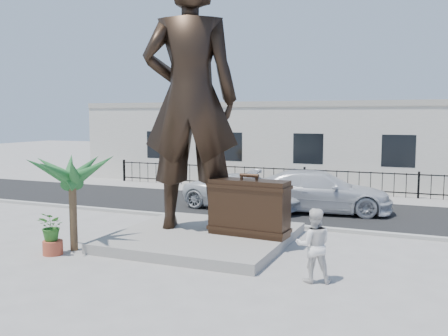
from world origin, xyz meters
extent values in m
plane|color=#9E9991|center=(0.00, 0.00, 0.00)|extent=(100.00, 100.00, 0.00)
cube|color=black|center=(0.00, 8.00, 0.01)|extent=(40.00, 7.00, 0.01)
cube|color=#A5A399|center=(0.00, 4.50, 0.06)|extent=(40.00, 0.25, 0.12)
cube|color=#9E9991|center=(0.00, 12.00, 0.01)|extent=(40.00, 2.50, 0.02)
cube|color=gray|center=(-0.50, 1.50, 0.15)|extent=(5.20, 5.20, 0.30)
cube|color=black|center=(0.00, 12.80, 0.60)|extent=(22.00, 0.10, 1.20)
cube|color=silver|center=(0.00, 17.00, 2.20)|extent=(28.00, 7.00, 4.40)
imported|color=black|center=(-1.16, 2.00, 4.48)|extent=(3.53, 2.88, 8.36)
cube|color=black|center=(0.93, 1.74, 1.15)|extent=(2.47, 0.93, 1.70)
imported|color=white|center=(3.50, -0.89, 0.89)|extent=(1.03, 0.92, 1.77)
imported|color=silver|center=(-1.20, 7.26, 0.74)|extent=(5.52, 3.09, 1.46)
imported|color=silver|center=(1.81, 7.74, 0.85)|extent=(6.11, 3.32, 1.68)
imported|color=orange|center=(-4.41, 11.70, 0.98)|extent=(1.43, 1.25, 1.92)
cylinder|color=#A9452C|center=(-3.85, -1.43, 0.20)|extent=(0.56, 0.56, 0.40)
imported|color=#2A6520|center=(-3.85, -1.43, 0.82)|extent=(0.86, 0.79, 0.83)
camera|label=1|loc=(5.97, -12.35, 3.94)|focal=40.00mm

